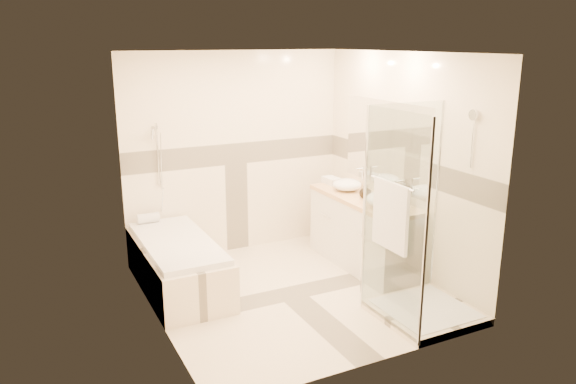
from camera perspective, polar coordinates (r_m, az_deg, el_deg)
name	(u,v)px	position (r m, az deg, el deg)	size (l,w,h in m)	color
room	(295,178)	(5.69, 0.67, 1.41)	(2.82, 3.02, 2.52)	#F4E1C2
bathtub	(178,262)	(6.19, -11.13, -7.01)	(0.75, 1.70, 0.56)	#F9E6C7
vanity	(364,232)	(6.70, 7.69, -4.02)	(0.58, 1.62, 0.85)	white
shower_enclosure	(413,268)	(5.56, 12.59, -7.51)	(0.96, 0.93, 2.04)	#F9E6C7
vessel_sink_near	(347,185)	(6.83, 6.02, 0.75)	(0.35, 0.35, 0.14)	white
vessel_sink_far	(386,199)	(6.20, 9.93, -0.74)	(0.44, 0.44, 0.17)	white
faucet_near	(362,176)	(6.92, 7.55, 1.62)	(0.11, 0.03, 0.27)	silver
faucet_far	(402,190)	(6.31, 11.55, 0.22)	(0.12, 0.03, 0.29)	silver
amenity_bottle_a	(367,192)	(6.49, 8.01, 0.00)	(0.07, 0.07, 0.16)	black
amenity_bottle_b	(365,191)	(6.52, 7.80, 0.11)	(0.13, 0.13, 0.17)	black
folded_towels	(332,181)	(7.13, 4.45, 1.17)	(0.15, 0.25, 0.08)	white
rolled_towel	(148,218)	(6.71, -14.02, -2.59)	(0.11, 0.11, 0.25)	white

